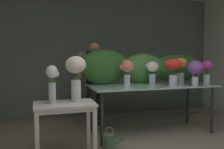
# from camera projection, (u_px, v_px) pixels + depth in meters

# --- Properties ---
(ground_plane) EXTENTS (7.70, 7.70, 0.00)m
(ground_plane) POSITION_uv_depth(u_px,v_px,m) (126.00, 138.00, 3.93)
(ground_plane) COLOR gray
(wall_back) EXTENTS (5.70, 0.12, 2.74)m
(wall_back) POSITION_uv_depth(u_px,v_px,m) (99.00, 55.00, 5.49)
(wall_back) COLOR slate
(wall_back) RESTS_ON ground
(display_table_glass) EXTENTS (2.18, 0.91, 0.85)m
(display_table_glass) POSITION_uv_depth(u_px,v_px,m) (151.00, 92.00, 4.17)
(display_table_glass) COLOR #ACD6CA
(display_table_glass) RESTS_ON ground
(side_table_white) EXTENTS (0.79, 0.50, 0.73)m
(side_table_white) POSITION_uv_depth(u_px,v_px,m) (65.00, 111.00, 3.15)
(side_table_white) COLOR silver
(side_table_white) RESTS_ON ground
(florist) EXTENTS (0.60, 0.24, 1.62)m
(florist) POSITION_uv_depth(u_px,v_px,m) (94.00, 74.00, 4.56)
(florist) COLOR #232328
(florist) RESTS_ON ground
(foliage_backdrop) EXTENTS (2.46, 0.30, 0.62)m
(foliage_backdrop) POSITION_uv_depth(u_px,v_px,m) (142.00, 68.00, 4.45)
(foliage_backdrop) COLOR #2D6028
(foliage_backdrop) RESTS_ON display_table_glass
(vase_peach_lilies) EXTENTS (0.20, 0.18, 0.42)m
(vase_peach_lilies) POSITION_uv_depth(u_px,v_px,m) (195.00, 69.00, 4.40)
(vase_peach_lilies) COLOR silver
(vase_peach_lilies) RESTS_ON display_table_glass
(vase_magenta_snapdragons) EXTENTS (0.22, 0.19, 0.42)m
(vase_magenta_snapdragons) POSITION_uv_depth(u_px,v_px,m) (207.00, 70.00, 4.16)
(vase_magenta_snapdragons) COLOR silver
(vase_magenta_snapdragons) RESTS_ON display_table_glass
(vase_ivory_hydrangea) EXTENTS (0.24, 0.22, 0.41)m
(vase_ivory_hydrangea) POSITION_uv_depth(u_px,v_px,m) (152.00, 70.00, 4.24)
(vase_ivory_hydrangea) COLOR silver
(vase_ivory_hydrangea) RESTS_ON display_table_glass
(vase_scarlet_ranunculus) EXTENTS (0.34, 0.30, 0.46)m
(vase_scarlet_ranunculus) POSITION_uv_depth(u_px,v_px,m) (173.00, 68.00, 3.99)
(vase_scarlet_ranunculus) COLOR silver
(vase_scarlet_ranunculus) RESTS_ON display_table_glass
(vase_coral_freesia) EXTENTS (0.26, 0.20, 0.44)m
(vase_coral_freesia) POSITION_uv_depth(u_px,v_px,m) (127.00, 70.00, 4.07)
(vase_coral_freesia) COLOR silver
(vase_coral_freesia) RESTS_ON display_table_glass
(vase_violet_roses) EXTENTS (0.26, 0.26, 0.43)m
(vase_violet_roses) POSITION_uv_depth(u_px,v_px,m) (195.00, 69.00, 4.04)
(vase_violet_roses) COLOR silver
(vase_violet_roses) RESTS_ON display_table_glass
(vase_sunset_stock) EXTENTS (0.25, 0.22, 0.47)m
(vase_sunset_stock) POSITION_uv_depth(u_px,v_px,m) (181.00, 68.00, 4.30)
(vase_sunset_stock) COLOR silver
(vase_sunset_stock) RESTS_ON display_table_glass
(vase_white_roses_tall) EXTENTS (0.17, 0.15, 0.50)m
(vase_white_roses_tall) POSITION_uv_depth(u_px,v_px,m) (52.00, 82.00, 3.07)
(vase_white_roses_tall) COLOR silver
(vase_white_roses_tall) RESTS_ON side_table_white
(vase_cream_lisianthus_tall) EXTENTS (0.27, 0.27, 0.61)m
(vase_cream_lisianthus_tall) POSITION_uv_depth(u_px,v_px,m) (76.00, 73.00, 3.20)
(vase_cream_lisianthus_tall) COLOR silver
(vase_cream_lisianthus_tall) RESTS_ON side_table_white
(watering_can) EXTENTS (0.35, 0.18, 0.34)m
(watering_can) POSITION_uv_depth(u_px,v_px,m) (109.00, 142.00, 3.40)
(watering_can) COLOR #4C704C
(watering_can) RESTS_ON ground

